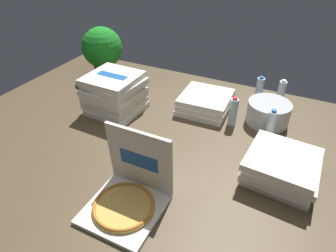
{
  "coord_description": "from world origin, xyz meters",
  "views": [
    {
      "loc": [
        0.73,
        -1.34,
        1.25
      ],
      "look_at": [
        0.02,
        0.1,
        0.14
      ],
      "focal_mm": 31.28,
      "sensor_mm": 36.0,
      "label": 1
    }
  ],
  "objects_px": {
    "pizza_stack_left_far": "(114,93)",
    "potted_plant": "(102,49)",
    "open_pizza_box": "(128,194)",
    "water_bottle_1": "(281,93)",
    "water_bottle_2": "(271,125)",
    "pizza_stack_center_near": "(282,167)",
    "water_bottle_0": "(233,112)",
    "ice_bucket": "(268,113)",
    "pizza_stack_center_far": "(205,102)",
    "water_bottle_3": "(259,90)"
  },
  "relations": [
    {
      "from": "pizza_stack_left_far",
      "to": "potted_plant",
      "type": "bearing_deg",
      "value": 133.21
    },
    {
      "from": "open_pizza_box",
      "to": "pizza_stack_left_far",
      "type": "distance_m",
      "value": 1.0
    },
    {
      "from": "pizza_stack_left_far",
      "to": "potted_plant",
      "type": "distance_m",
      "value": 0.7
    },
    {
      "from": "water_bottle_1",
      "to": "water_bottle_2",
      "type": "relative_size",
      "value": 1.0
    },
    {
      "from": "open_pizza_box",
      "to": "pizza_stack_left_far",
      "type": "bearing_deg",
      "value": 128.45
    },
    {
      "from": "pizza_stack_center_near",
      "to": "water_bottle_1",
      "type": "height_order",
      "value": "water_bottle_1"
    },
    {
      "from": "water_bottle_0",
      "to": "water_bottle_1",
      "type": "distance_m",
      "value": 0.52
    },
    {
      "from": "ice_bucket",
      "to": "open_pizza_box",
      "type": "bearing_deg",
      "value": -114.22
    },
    {
      "from": "water_bottle_1",
      "to": "water_bottle_0",
      "type": "bearing_deg",
      "value": -121.13
    },
    {
      "from": "water_bottle_0",
      "to": "water_bottle_2",
      "type": "xyz_separation_m",
      "value": [
        0.28,
        -0.05,
        0.0
      ]
    },
    {
      "from": "pizza_stack_center_near",
      "to": "water_bottle_1",
      "type": "distance_m",
      "value": 0.89
    },
    {
      "from": "pizza_stack_center_far",
      "to": "water_bottle_3",
      "type": "relative_size",
      "value": 1.82
    },
    {
      "from": "ice_bucket",
      "to": "water_bottle_1",
      "type": "bearing_deg",
      "value": 82.29
    },
    {
      "from": "potted_plant",
      "to": "pizza_stack_center_far",
      "type": "bearing_deg",
      "value": -9.22
    },
    {
      "from": "ice_bucket",
      "to": "pizza_stack_left_far",
      "type": "bearing_deg",
      "value": -162.46
    },
    {
      "from": "water_bottle_1",
      "to": "potted_plant",
      "type": "distance_m",
      "value": 1.66
    },
    {
      "from": "pizza_stack_center_near",
      "to": "ice_bucket",
      "type": "bearing_deg",
      "value": 107.51
    },
    {
      "from": "pizza_stack_center_far",
      "to": "open_pizza_box",
      "type": "bearing_deg",
      "value": -91.29
    },
    {
      "from": "pizza_stack_left_far",
      "to": "water_bottle_0",
      "type": "distance_m",
      "value": 0.93
    },
    {
      "from": "open_pizza_box",
      "to": "pizza_stack_center_far",
      "type": "distance_m",
      "value": 1.11
    },
    {
      "from": "open_pizza_box",
      "to": "pizza_stack_center_far",
      "type": "relative_size",
      "value": 0.97
    },
    {
      "from": "ice_bucket",
      "to": "water_bottle_2",
      "type": "height_order",
      "value": "water_bottle_2"
    },
    {
      "from": "pizza_stack_center_near",
      "to": "ice_bucket",
      "type": "height_order",
      "value": "pizza_stack_center_near"
    },
    {
      "from": "open_pizza_box",
      "to": "ice_bucket",
      "type": "height_order",
      "value": "open_pizza_box"
    },
    {
      "from": "pizza_stack_center_near",
      "to": "water_bottle_2",
      "type": "xyz_separation_m",
      "value": [
        -0.13,
        0.38,
        0.02
      ]
    },
    {
      "from": "open_pizza_box",
      "to": "pizza_stack_center_far",
      "type": "height_order",
      "value": "open_pizza_box"
    },
    {
      "from": "pizza_stack_center_far",
      "to": "water_bottle_3",
      "type": "xyz_separation_m",
      "value": [
        0.36,
        0.32,
        0.05
      ]
    },
    {
      "from": "pizza_stack_left_far",
      "to": "pizza_stack_center_near",
      "type": "xyz_separation_m",
      "value": [
        1.31,
        -0.22,
        -0.06
      ]
    },
    {
      "from": "open_pizza_box",
      "to": "pizza_stack_center_near",
      "type": "relative_size",
      "value": 0.94
    },
    {
      "from": "pizza_stack_center_far",
      "to": "water_bottle_0",
      "type": "bearing_deg",
      "value": -23.95
    },
    {
      "from": "potted_plant",
      "to": "water_bottle_3",
      "type": "bearing_deg",
      "value": 5.34
    },
    {
      "from": "pizza_stack_left_far",
      "to": "ice_bucket",
      "type": "relative_size",
      "value": 1.38
    },
    {
      "from": "water_bottle_2",
      "to": "pizza_stack_left_far",
      "type": "bearing_deg",
      "value": -172.33
    },
    {
      "from": "water_bottle_1",
      "to": "potted_plant",
      "type": "relative_size",
      "value": 0.48
    },
    {
      "from": "open_pizza_box",
      "to": "water_bottle_1",
      "type": "distance_m",
      "value": 1.54
    },
    {
      "from": "ice_bucket",
      "to": "potted_plant",
      "type": "xyz_separation_m",
      "value": [
        -1.61,
        0.15,
        0.18
      ]
    },
    {
      "from": "open_pizza_box",
      "to": "water_bottle_3",
      "type": "height_order",
      "value": "open_pizza_box"
    },
    {
      "from": "pizza_stack_center_near",
      "to": "water_bottle_2",
      "type": "relative_size",
      "value": 1.87
    },
    {
      "from": "pizza_stack_center_near",
      "to": "water_bottle_2",
      "type": "height_order",
      "value": "water_bottle_2"
    },
    {
      "from": "water_bottle_2",
      "to": "potted_plant",
      "type": "xyz_separation_m",
      "value": [
        -1.66,
        0.35,
        0.16
      ]
    },
    {
      "from": "pizza_stack_center_far",
      "to": "ice_bucket",
      "type": "relative_size",
      "value": 1.33
    },
    {
      "from": "pizza_stack_center_far",
      "to": "water_bottle_1",
      "type": "xyz_separation_m",
      "value": [
        0.53,
        0.34,
        0.05
      ]
    },
    {
      "from": "open_pizza_box",
      "to": "potted_plant",
      "type": "bearing_deg",
      "value": 130.41
    },
    {
      "from": "water_bottle_3",
      "to": "open_pizza_box",
      "type": "bearing_deg",
      "value": -104.96
    },
    {
      "from": "water_bottle_3",
      "to": "pizza_stack_center_far",
      "type": "bearing_deg",
      "value": -138.06
    },
    {
      "from": "water_bottle_3",
      "to": "water_bottle_0",
      "type": "bearing_deg",
      "value": -102.9
    },
    {
      "from": "pizza_stack_center_near",
      "to": "water_bottle_3",
      "type": "height_order",
      "value": "water_bottle_3"
    },
    {
      "from": "ice_bucket",
      "to": "water_bottle_3",
      "type": "height_order",
      "value": "water_bottle_3"
    },
    {
      "from": "open_pizza_box",
      "to": "water_bottle_3",
      "type": "distance_m",
      "value": 1.47
    },
    {
      "from": "pizza_stack_left_far",
      "to": "water_bottle_1",
      "type": "height_order",
      "value": "pizza_stack_left_far"
    }
  ]
}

